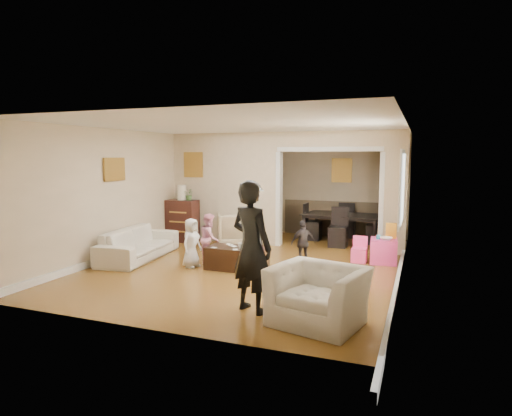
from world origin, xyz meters
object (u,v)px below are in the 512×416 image
at_px(armchair_front, 318,296).
at_px(child_toddler, 303,243).
at_px(play_table, 383,251).
at_px(sofa, 139,244).
at_px(dresser, 183,221).
at_px(table_lamp, 182,193).
at_px(coffee_cup, 241,246).
at_px(dining_table, 343,228).
at_px(adult_person, 251,247).
at_px(child_kneel_b, 210,238).
at_px(coffee_table, 237,258).
at_px(child_kneel_a, 191,243).
at_px(cyan_cup, 378,237).
at_px(armchair_back, 236,229).

xyz_separation_m(armchair_front, child_toddler, (-0.92, 2.78, 0.08)).
distance_m(armchair_front, play_table, 3.51).
relative_size(sofa, play_table, 4.21).
height_order(sofa, armchair_front, armchair_front).
height_order(dresser, table_lamp, table_lamp).
xyz_separation_m(sofa, armchair_front, (4.17, -2.12, 0.05)).
bearing_deg(sofa, coffee_cup, -99.98).
height_order(table_lamp, dining_table, table_lamp).
relative_size(armchair_front, table_lamp, 3.02).
distance_m(dresser, dining_table, 3.89).
height_order(table_lamp, child_toddler, table_lamp).
distance_m(sofa, dining_table, 4.80).
bearing_deg(adult_person, child_kneel_b, -30.26).
bearing_deg(table_lamp, play_table, -6.24).
relative_size(armchair_front, play_table, 2.20).
xyz_separation_m(coffee_table, dining_table, (1.37, 3.29, 0.13)).
xyz_separation_m(table_lamp, coffee_cup, (2.37, -2.01, -0.73)).
relative_size(dresser, play_table, 2.05).
bearing_deg(coffee_table, play_table, 30.34).
bearing_deg(armchair_front, child_kneel_b, 152.23).
bearing_deg(sofa, coffee_table, -98.83).
xyz_separation_m(dining_table, adult_person, (-0.33, -5.22, 0.55)).
bearing_deg(play_table, coffee_table, -149.66).
distance_m(coffee_table, coffee_cup, 0.28).
distance_m(adult_person, child_kneel_a, 2.63).
bearing_deg(table_lamp, child_kneel_b, -46.57).
bearing_deg(dresser, table_lamp, 0.00).
relative_size(coffee_cup, adult_person, 0.06).
height_order(cyan_cup, child_kneel_a, child_kneel_a).
height_order(armchair_front, cyan_cup, armchair_front).
relative_size(armchair_front, dresser, 1.08).
height_order(coffee_table, adult_person, adult_person).
distance_m(child_kneel_a, child_kneel_b, 0.47).
bearing_deg(play_table, adult_person, -112.94).
xyz_separation_m(dining_table, child_kneel_a, (-2.22, -3.44, 0.13)).
relative_size(armchair_front, child_kneel_a, 1.18).
bearing_deg(child_kneel_a, coffee_table, -69.59).
height_order(cyan_cup, adult_person, adult_person).
bearing_deg(armchair_front, dresser, 150.07).
relative_size(sofa, armchair_back, 2.50).
distance_m(dining_table, child_kneel_a, 4.10).
xyz_separation_m(coffee_cup, dining_table, (1.27, 3.34, -0.13)).
distance_m(sofa, child_kneel_b, 1.52).
distance_m(dresser, child_kneel_b, 2.29).
height_order(dresser, dining_table, dresser).
bearing_deg(play_table, cyan_cup, -153.43).
relative_size(coffee_cup, dining_table, 0.06).
bearing_deg(coffee_table, child_toddler, 35.54).
xyz_separation_m(table_lamp, dining_table, (3.65, 1.33, -0.86)).
bearing_deg(dining_table, child_kneel_b, -117.40).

